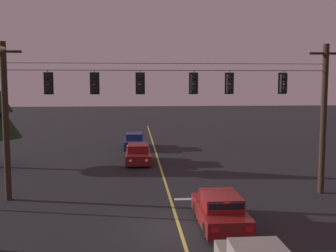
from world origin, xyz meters
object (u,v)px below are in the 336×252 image
Objects in this scene: traffic_light_left_inner at (94,83)px; traffic_light_far_right at (284,83)px; traffic_light_leftmost at (48,83)px; car_oncoming_lead at (138,154)px; traffic_light_rightmost at (230,83)px; car_waiting_near_lane at (220,211)px; car_oncoming_trailing at (134,141)px; traffic_light_right_inner at (194,83)px; traffic_light_centre at (140,83)px.

traffic_light_far_right is at bearing 0.00° from traffic_light_left_inner.
traffic_light_left_inner is 1.00× the size of traffic_light_far_right.
traffic_light_leftmost reaches higher than car_oncoming_lead.
traffic_light_rightmost is at bearing 180.00° from traffic_light_far_right.
traffic_light_left_inner reaches higher than car_waiting_near_lane.
car_waiting_near_lane and car_oncoming_lead have the same top height.
traffic_light_leftmost and traffic_light_left_inner have the same top height.
car_oncoming_lead is at bearing 76.39° from traffic_light_left_inner.
traffic_light_left_inner is 0.28× the size of car_waiting_near_lane.
car_oncoming_trailing is (-7.84, 16.24, -5.29)m from traffic_light_far_right.
traffic_light_right_inner reaches higher than car_waiting_near_lane.
traffic_light_far_right is at bearing 0.00° from traffic_light_centre.
traffic_light_far_right is at bearing 0.00° from traffic_light_leftmost.
traffic_light_centre is (4.61, 0.00, 0.00)m from traffic_light_leftmost.
car_waiting_near_lane is (3.21, -4.64, -5.28)m from traffic_light_centre.
traffic_light_leftmost is 1.00× the size of traffic_light_left_inner.
car_waiting_near_lane is (0.45, -4.64, -5.28)m from traffic_light_right_inner.
traffic_light_far_right is 0.28× the size of car_oncoming_trailing.
traffic_light_leftmost is 1.00× the size of traffic_light_centre.
car_oncoming_lead is at bearing 63.94° from traffic_light_leftmost.
car_waiting_near_lane and car_oncoming_trailing have the same top height.
car_oncoming_trailing is (-4.98, 16.24, -5.29)m from traffic_light_rightmost.
traffic_light_centre is 10.70m from car_oncoming_lead.
traffic_light_centre is 1.00× the size of traffic_light_right_inner.
car_oncoming_trailing is at bearing 100.79° from traffic_light_right_inner.
traffic_light_right_inner is at bearing 0.00° from traffic_light_leftmost.
traffic_light_far_right is at bearing 47.28° from car_waiting_near_lane.
car_oncoming_lead is at bearing 90.36° from traffic_light_centre.
car_oncoming_lead is (4.55, 9.31, -5.29)m from traffic_light_leftmost.
car_waiting_near_lane is at bearing -76.81° from car_oncoming_lead.
traffic_light_rightmost is 1.00× the size of traffic_light_far_right.
traffic_light_leftmost is 0.28× the size of car_oncoming_trailing.
car_oncoming_lead is 1.00× the size of car_oncoming_trailing.
traffic_light_right_inner and traffic_light_far_right have the same top height.
traffic_light_leftmost reaches higher than car_waiting_near_lane.
car_oncoming_trailing is at bearing 83.07° from traffic_light_left_inner.
traffic_light_leftmost and traffic_light_far_right have the same top height.
traffic_light_centre reaches higher than car_oncoming_lead.
traffic_light_rightmost is at bearing 0.00° from traffic_light_leftmost.
traffic_light_centre is 1.00× the size of traffic_light_far_right.
car_oncoming_trailing is (-0.28, 6.93, 0.00)m from car_oncoming_lead.
traffic_light_rightmost is (4.65, 0.00, 0.00)m from traffic_light_centre.
traffic_light_far_right is (4.74, 0.00, 0.00)m from traffic_light_right_inner.
traffic_light_centre is 0.28× the size of car_oncoming_lead.
traffic_light_rightmost is at bearing 0.00° from traffic_light_left_inner.
car_oncoming_trailing is (-3.55, 20.88, -0.00)m from car_waiting_near_lane.
traffic_light_far_right is at bearing 0.00° from traffic_light_rightmost.
car_oncoming_trailing is at bearing 75.26° from traffic_light_leftmost.
traffic_light_centre is 2.76m from traffic_light_right_inner.
traffic_light_left_inner is 17.19m from car_oncoming_trailing.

